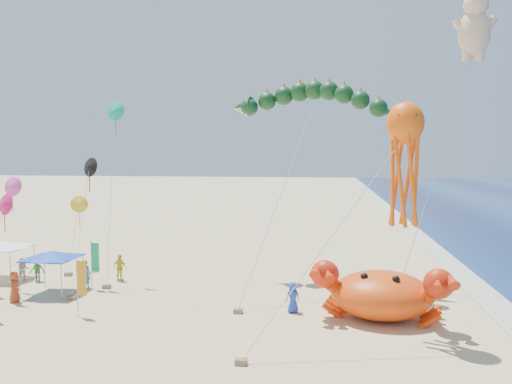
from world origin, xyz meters
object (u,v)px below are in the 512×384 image
at_px(canopy_white, 4,245).
at_px(cherub_kite, 475,25).
at_px(octopus_kite, 404,155).
at_px(crab_inflatable, 382,293).
at_px(dragon_kite, 309,104).
at_px(canopy_blue, 52,255).

bearing_deg(canopy_white, cherub_kite, 5.10).
distance_m(cherub_kite, octopus_kite, 14.27).
distance_m(crab_inflatable, canopy_white, 25.78).
relative_size(dragon_kite, canopy_white, 4.00).
xyz_separation_m(cherub_kite, canopy_white, (-31.64, -2.82, -14.61)).
height_order(octopus_kite, canopy_blue, octopus_kite).
xyz_separation_m(dragon_kite, octopus_kite, (4.85, -9.66, -3.38)).
xyz_separation_m(crab_inflatable, dragon_kite, (-4.20, 7.44, 10.70)).
bearing_deg(dragon_kite, cherub_kite, 2.16).
relative_size(cherub_kite, canopy_white, 5.75).
bearing_deg(octopus_kite, canopy_white, 164.39).
distance_m(dragon_kite, cherub_kite, 11.69).
height_order(cherub_kite, canopy_blue, cherub_kite).
distance_m(octopus_kite, canopy_white, 27.62).
bearing_deg(dragon_kite, canopy_white, -173.43).
distance_m(dragon_kite, canopy_white, 23.29).
bearing_deg(crab_inflatable, canopy_white, 168.76).
height_order(dragon_kite, canopy_blue, dragon_kite).
height_order(crab_inflatable, canopy_blue, crab_inflatable).
xyz_separation_m(dragon_kite, canopy_white, (-21.06, -2.43, -9.65)).
bearing_deg(cherub_kite, dragon_kite, -177.84).
xyz_separation_m(dragon_kite, cherub_kite, (10.58, 0.40, 4.96)).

